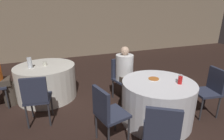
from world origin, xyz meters
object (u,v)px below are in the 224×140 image
at_px(chair_near_north, 122,75).
at_px(chair_near_southwest, 161,131).
at_px(pizza_plate_near, 154,79).
at_px(chair_near_west, 107,111).
at_px(bottle_far, 30,63).
at_px(chair_far_south, 37,96).
at_px(soda_can_silver, 180,78).
at_px(table_near, 157,101).
at_px(soda_can_red, 180,80).
at_px(chair_near_east, 211,87).
at_px(table_far, 47,81).
at_px(person_white_shirt, 126,74).

bearing_deg(chair_near_north, chair_near_southwest, 67.10).
height_order(chair_near_north, pizza_plate_near, chair_near_north).
xyz_separation_m(chair_near_west, bottle_far, (-0.98, 1.81, 0.30)).
relative_size(chair_near_west, chair_far_south, 1.00).
bearing_deg(chair_near_west, chair_near_southwest, 22.05).
bearing_deg(chair_near_west, chair_near_north, 134.96).
bearing_deg(soda_can_silver, table_near, 158.38).
xyz_separation_m(chair_near_southwest, chair_near_north, (0.37, 1.82, 0.00)).
bearing_deg(chair_near_north, soda_can_red, 99.85).
bearing_deg(chair_near_west, chair_near_east, 78.69).
bearing_deg(table_far, bottle_far, -171.51).
bearing_deg(table_far, person_white_shirt, -27.93).
relative_size(chair_near_east, person_white_shirt, 0.76).
xyz_separation_m(person_white_shirt, soda_can_silver, (0.49, -0.97, 0.19)).
distance_m(person_white_shirt, soda_can_silver, 1.10).
bearing_deg(chair_near_north, person_white_shirt, 90.00).
bearing_deg(soda_can_red, chair_near_west, -179.49).
height_order(chair_near_east, soda_can_silver, chair_near_east).
xyz_separation_m(table_far, person_white_shirt, (1.52, -0.81, 0.24)).
relative_size(chair_near_north, pizza_plate_near, 4.02).
distance_m(chair_near_southwest, person_white_shirt, 1.72).
xyz_separation_m(table_far, soda_can_silver, (2.01, -1.77, 0.42)).
bearing_deg(soda_can_silver, chair_near_north, 114.99).
bearing_deg(pizza_plate_near, chair_near_north, 102.19).
bearing_deg(chair_far_south, table_near, -8.26).
distance_m(chair_far_south, person_white_shirt, 1.72).
distance_m(chair_near_southwest, chair_near_west, 0.76).
xyz_separation_m(chair_near_north, person_white_shirt, (0.03, -0.15, 0.06)).
bearing_deg(chair_near_east, chair_far_south, 85.03).
relative_size(chair_near_east, pizza_plate_near, 4.02).
distance_m(chair_far_south, pizza_plate_near, 1.94).
height_order(table_far, soda_can_red, soda_can_red).
distance_m(chair_near_southwest, chair_near_north, 1.86).
height_order(soda_can_silver, bottle_far, bottle_far).
distance_m(table_far, chair_near_north, 1.64).
relative_size(chair_near_southwest, pizza_plate_near, 4.02).
xyz_separation_m(table_near, soda_can_silver, (0.32, -0.13, 0.42)).
bearing_deg(chair_far_south, person_white_shirt, 17.23).
xyz_separation_m(chair_near_east, pizza_plate_near, (-1.00, 0.32, 0.20)).
height_order(chair_near_west, chair_far_south, same).
bearing_deg(chair_near_southwest, person_white_shirt, 110.90).
bearing_deg(soda_can_silver, table_far, 138.63).
bearing_deg(soda_can_red, table_near, 143.75).
relative_size(table_near, person_white_shirt, 1.04).
xyz_separation_m(soda_can_silver, bottle_far, (-2.29, 1.73, 0.05)).
relative_size(table_near, pizza_plate_near, 5.51).
xyz_separation_m(chair_near_west, pizza_plate_near, (0.98, 0.33, 0.20)).
xyz_separation_m(chair_near_east, soda_can_silver, (-0.67, 0.07, 0.25)).
bearing_deg(person_white_shirt, chair_near_east, 126.91).
height_order(table_far, chair_far_south, chair_far_south).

